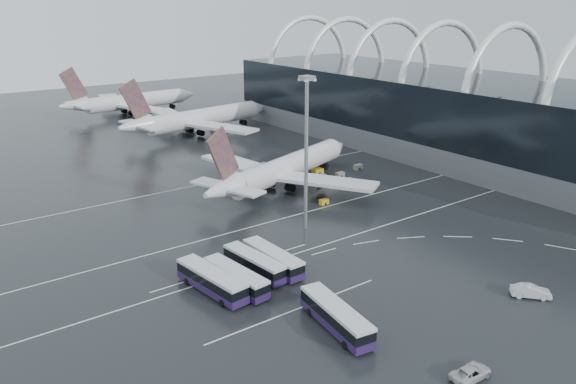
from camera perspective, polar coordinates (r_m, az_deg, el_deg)
ground at (r=101.80m, az=6.17°, el=-3.96°), size 420.00×420.00×0.00m
terminal at (r=156.31m, az=18.30°, el=7.44°), size 42.00×160.00×34.90m
lane_marking_near at (r=100.46m, az=6.94°, el=-4.30°), size 120.00×0.25×0.01m
lane_marking_mid at (r=110.24m, az=1.97°, el=-2.03°), size 120.00×0.25×0.01m
lane_marking_far at (r=132.09m, az=-5.58°, el=1.46°), size 120.00×0.25×0.01m
bus_bay_line_south at (r=76.94m, az=0.84°, el=-11.84°), size 28.00×0.25×0.01m
bus_bay_line_north at (r=88.65m, az=-5.49°, el=-7.54°), size 28.00×0.25×0.01m
airliner_main at (r=122.52m, az=-0.56°, el=2.29°), size 50.01×43.36×17.39m
airliner_gate_b at (r=176.27m, az=-9.22°, el=7.32°), size 54.83×48.82×19.05m
airliner_gate_c at (r=213.15m, az=-15.83°, el=8.79°), size 51.92×47.79×18.49m
bus_row_near_a at (r=81.02m, az=-7.76°, el=-8.89°), size 4.55×13.56×3.27m
bus_row_near_b at (r=81.70m, az=-5.34°, el=-8.64°), size 4.00×12.58×3.04m
bus_row_near_c at (r=85.62m, az=-3.42°, el=-7.24°), size 3.88×12.47×3.02m
bus_row_near_d at (r=86.89m, az=-1.55°, el=-6.78°), size 3.19×12.61×3.09m
bus_row_far_c at (r=72.33m, az=4.92°, el=-12.45°), size 4.82×13.39×3.23m
van_curve_a at (r=67.52m, az=18.07°, el=-17.04°), size 5.23×2.52×1.44m
van_curve_c at (r=86.34m, az=23.44°, el=-9.24°), size 5.06×5.21×1.78m
floodlight_mast at (r=97.17m, az=1.89°, el=5.76°), size 2.11×2.11×27.46m
gse_cart_belly_a at (r=127.65m, az=6.14°, el=1.10°), size 2.17×1.28×1.19m
gse_cart_belly_b at (r=132.46m, az=5.31°, el=1.77°), size 2.03×1.20×1.11m
gse_cart_belly_c at (r=114.38m, az=3.67°, el=-1.00°), size 1.87×1.11×1.02m
gse_cart_belly_d at (r=138.96m, az=7.12°, el=2.54°), size 2.22×1.31×1.21m
gse_cart_belly_e at (r=134.06m, az=3.05°, el=2.09°), size 2.50×1.48×1.36m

